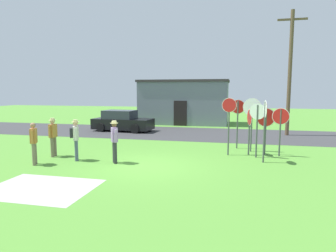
% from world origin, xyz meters
% --- Properties ---
extents(ground_plane, '(80.00, 80.00, 0.00)m').
position_xyz_m(ground_plane, '(0.00, 0.00, 0.00)').
color(ground_plane, '#518E33').
extents(street_asphalt, '(60.00, 6.40, 0.01)m').
position_xyz_m(street_asphalt, '(0.00, 9.04, 0.00)').
color(street_asphalt, '#38383A').
rests_on(street_asphalt, ground).
extents(concrete_path, '(3.20, 2.40, 0.01)m').
position_xyz_m(concrete_path, '(-2.35, -3.20, 0.00)').
color(concrete_path, '#ADAAA3').
rests_on(concrete_path, ground).
extents(building_background, '(7.81, 4.13, 3.85)m').
position_xyz_m(building_background, '(-1.08, 15.19, 1.93)').
color(building_background, slate).
rests_on(building_background, ground).
extents(utility_pole, '(1.80, 0.24, 8.02)m').
position_xyz_m(utility_pole, '(6.75, 9.75, 4.19)').
color(utility_pole, brown).
rests_on(utility_pole, ground).
extents(parked_car_on_street, '(4.43, 2.27, 1.51)m').
position_xyz_m(parked_car_on_street, '(-4.66, 9.23, 0.69)').
color(parked_car_on_street, black).
rests_on(parked_car_on_street, ground).
extents(stop_sign_leaning_left, '(0.86, 0.20, 2.59)m').
position_xyz_m(stop_sign_leaning_left, '(4.15, 3.85, 1.80)').
color(stop_sign_leaning_left, '#474C4C').
rests_on(stop_sign_leaning_left, ground).
extents(stop_sign_nearest, '(0.73, 0.18, 2.18)m').
position_xyz_m(stop_sign_nearest, '(5.34, 3.01, 1.49)').
color(stop_sign_nearest, '#474C4C').
rests_on(stop_sign_nearest, ground).
extents(stop_sign_rear_right, '(0.66, 0.13, 2.62)m').
position_xyz_m(stop_sign_rear_right, '(3.09, 2.78, 1.75)').
color(stop_sign_rear_right, '#474C4C').
rests_on(stop_sign_rear_right, ground).
extents(stop_sign_center_cluster, '(0.17, 0.74, 2.11)m').
position_xyz_m(stop_sign_center_cluster, '(4.00, 3.03, 1.44)').
color(stop_sign_center_cluster, '#474C4C').
rests_on(stop_sign_center_cluster, ground).
extents(stop_sign_tallest, '(0.08, 0.70, 2.56)m').
position_xyz_m(stop_sign_tallest, '(4.54, 1.66, 1.73)').
color(stop_sign_tallest, '#474C4C').
rests_on(stop_sign_tallest, ground).
extents(stop_sign_leaning_right, '(0.85, 0.19, 2.16)m').
position_xyz_m(stop_sign_leaning_right, '(4.74, 3.23, 1.49)').
color(stop_sign_leaning_right, '#474C4C').
rests_on(stop_sign_leaning_right, ground).
extents(stop_sign_rear_left, '(0.72, 0.13, 2.49)m').
position_xyz_m(stop_sign_rear_left, '(3.49, 4.43, 1.69)').
color(stop_sign_rear_left, '#474C4C').
rests_on(stop_sign_rear_left, ground).
extents(stop_sign_low_front, '(0.66, 0.27, 2.39)m').
position_xyz_m(stop_sign_low_front, '(4.31, 2.54, 1.62)').
color(stop_sign_low_front, '#474C4C').
rests_on(stop_sign_low_front, ground).
extents(person_on_left, '(0.46, 0.50, 1.74)m').
position_xyz_m(person_on_left, '(-3.16, 0.25, 1.01)').
color(person_on_left, '#4C5670').
rests_on(person_on_left, ground).
extents(person_in_blue, '(0.36, 0.52, 1.69)m').
position_xyz_m(person_in_blue, '(-4.40, -0.76, 0.95)').
color(person_in_blue, '#7A6B56').
rests_on(person_in_blue, ground).
extents(person_holding_notes, '(0.38, 0.49, 1.74)m').
position_xyz_m(person_holding_notes, '(-1.39, 0.20, 0.98)').
color(person_holding_notes, '#2D2D33').
rests_on(person_holding_notes, ground).
extents(person_in_dark_shirt, '(0.31, 0.57, 1.74)m').
position_xyz_m(person_in_dark_shirt, '(-4.53, 0.70, 0.98)').
color(person_in_dark_shirt, '#7A6B56').
rests_on(person_in_dark_shirt, ground).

